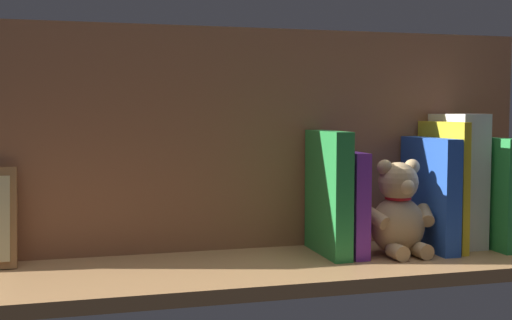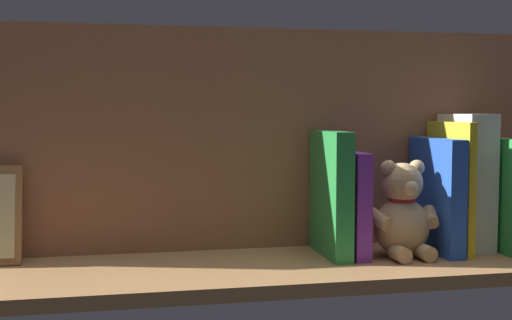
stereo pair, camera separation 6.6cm
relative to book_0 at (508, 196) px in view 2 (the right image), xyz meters
The scene contains 10 objects.
ground_plane 48.61cm from the book_0, ahead, with size 111.96×28.56×2.20cm, color #A87A4C.
shelf_back_panel 49.46cm from the book_0, 11.45° to the right, with size 111.96×1.50×39.82cm, color #9D6342.
book_0 is the anchor object (origin of this frame).
book_1 2.84cm from the book_0, ahead, with size 2.42×17.05×20.15cm, color green.
dictionary_thick_white 8.08cm from the book_0, 15.58° to the right, with size 5.46×12.61×24.45cm, color white.
book_2 11.54cm from the book_0, ahead, with size 1.39×15.76×23.06cm, color yellow.
book_3 14.16cm from the book_0, ahead, with size 3.02×16.47×20.18cm, color blue.
teddy_bear 22.01cm from the book_0, ahead, with size 13.48×10.77×16.62cm.
book_4 30.01cm from the book_0, ahead, with size 2.65×14.87×17.96cm, color purple.
book_5 33.54cm from the book_0, ahead, with size 3.19×15.20×21.54cm, color green.
Camera 2 is at (20.86, 102.52, 24.80)cm, focal length 45.25 mm.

